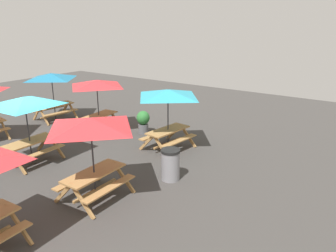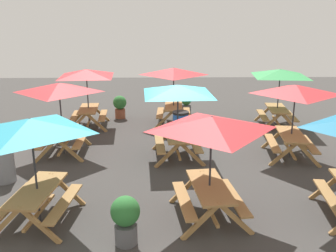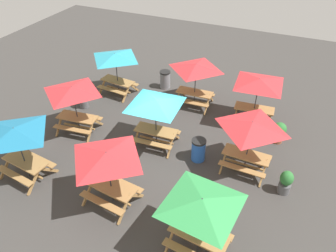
% 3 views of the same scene
% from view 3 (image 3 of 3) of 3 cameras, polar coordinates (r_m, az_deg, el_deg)
% --- Properties ---
extents(ground_plane, '(31.82, 31.82, 0.00)m').
position_cam_3_polar(ground_plane, '(14.13, -2.12, -3.79)').
color(ground_plane, '#3D3A38').
rests_on(ground_plane, ground).
extents(picnic_table_0, '(2.22, 2.22, 2.34)m').
position_cam_3_polar(picnic_table_0, '(10.77, -10.55, -5.75)').
color(picnic_table_0, '#A87A44').
rests_on(picnic_table_0, ground).
extents(picnic_table_1, '(2.19, 2.19, 2.34)m').
position_cam_3_polar(picnic_table_1, '(17.19, -9.15, 11.44)').
color(picnic_table_1, '#A87A44').
rests_on(picnic_table_1, ground).
extents(picnic_table_2, '(2.81, 2.81, 2.34)m').
position_cam_3_polar(picnic_table_2, '(9.31, 5.87, -13.74)').
color(picnic_table_2, '#A87A44').
rests_on(picnic_table_2, ground).
extents(picnic_table_3, '(2.23, 2.23, 2.34)m').
position_cam_3_polar(picnic_table_3, '(12.77, -25.02, -1.42)').
color(picnic_table_3, '#A87A44').
rests_on(picnic_table_3, ground).
extents(picnic_table_4, '(2.82, 2.82, 2.34)m').
position_cam_3_polar(picnic_table_4, '(15.15, 15.54, 6.94)').
color(picnic_table_4, '#A87A44').
rests_on(picnic_table_4, ground).
extents(picnic_table_5, '(2.82, 2.82, 2.34)m').
position_cam_3_polar(picnic_table_5, '(13.15, -2.20, 3.58)').
color(picnic_table_5, '#A87A44').
rests_on(picnic_table_5, ground).
extents(picnic_table_6, '(2.05, 2.05, 2.34)m').
position_cam_3_polar(picnic_table_6, '(15.95, 4.88, 9.74)').
color(picnic_table_6, '#A87A44').
rests_on(picnic_table_6, ground).
extents(picnic_table_7, '(2.08, 2.08, 2.34)m').
position_cam_3_polar(picnic_table_7, '(12.24, 14.33, -0.47)').
color(picnic_table_7, '#A87A44').
rests_on(picnic_table_7, ground).
extents(picnic_table_8, '(2.22, 2.22, 2.34)m').
position_cam_3_polar(picnic_table_8, '(14.56, -16.29, 5.54)').
color(picnic_table_8, '#A87A44').
rests_on(picnic_table_8, ground).
extents(trash_bin_blue, '(0.59, 0.59, 0.98)m').
position_cam_3_polar(trash_bin_blue, '(13.31, 5.31, -4.14)').
color(trash_bin_blue, blue).
rests_on(trash_bin_blue, ground).
extents(trash_bin_gray, '(0.59, 0.59, 0.98)m').
position_cam_3_polar(trash_bin_gray, '(18.19, -0.52, 8.10)').
color(trash_bin_gray, gray).
rests_on(trash_bin_gray, ground).
extents(potted_plant_0, '(0.57, 0.57, 0.99)m').
position_cam_3_polar(potted_plant_0, '(16.94, -14.56, 4.77)').
color(potted_plant_0, '#59595B').
rests_on(potted_plant_0, ground).
extents(potted_plant_1, '(0.48, 0.48, 0.99)m').
position_cam_3_polar(potted_plant_1, '(12.66, 19.82, -9.13)').
color(potted_plant_1, '#59595B').
rests_on(potted_plant_1, ground).
extents(potted_plant_2, '(0.57, 0.57, 0.98)m').
position_cam_3_polar(potted_plant_2, '(14.90, 18.78, -0.92)').
color(potted_plant_2, '#935138').
rests_on(potted_plant_2, ground).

